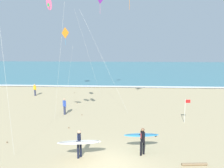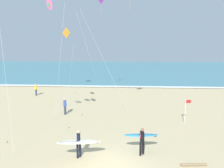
{
  "view_description": "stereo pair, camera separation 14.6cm",
  "coord_description": "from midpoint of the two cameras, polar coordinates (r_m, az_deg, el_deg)",
  "views": [
    {
      "loc": [
        0.67,
        -11.44,
        6.52
      ],
      "look_at": [
        -0.32,
        5.16,
        3.73
      ],
      "focal_mm": 36.03,
      "sensor_mm": 36.0,
      "label": 1
    },
    {
      "loc": [
        0.82,
        -11.43,
        6.52
      ],
      "look_at": [
        -0.32,
        5.16,
        3.73
      ],
      "focal_mm": 36.03,
      "sensor_mm": 36.0,
      "label": 2
    }
  ],
  "objects": [
    {
      "name": "ground_plane",
      "position": [
        13.18,
        0.18,
        -20.12
      ],
      "size": [
        160.0,
        160.0,
        0.0
      ],
      "primitive_type": "plane",
      "color": "tan"
    },
    {
      "name": "ocean_water",
      "position": [
        65.98,
        3.28,
        3.87
      ],
      "size": [
        160.0,
        60.0,
        0.08
      ],
      "primitive_type": "cube",
      "color": "teal",
      "rests_on": "ground"
    },
    {
      "name": "shoreline_foam",
      "position": [
        36.53,
        2.7,
        -0.64
      ],
      "size": [
        160.0,
        1.32,
        0.01
      ],
      "primitive_type": "cube",
      "color": "white",
      "rests_on": "ocean_water"
    },
    {
      "name": "surfer_lead",
      "position": [
        14.18,
        7.79,
        -13.28
      ],
      "size": [
        2.23,
        1.05,
        1.71
      ],
      "color": "black",
      "rests_on": "ground"
    },
    {
      "name": "surfer_trailing",
      "position": [
        13.56,
        -8.13,
        -14.34
      ],
      "size": [
        2.58,
        1.2,
        1.71
      ],
      "color": "black",
      "rests_on": "ground"
    },
    {
      "name": "kite_diamond_violet_near",
      "position": [
        29.36,
        -2.83,
        20.42
      ],
      "size": [
        2.81,
        4.46,
        13.2
      ],
      "color": "purple",
      "rests_on": "ground"
    },
    {
      "name": "kite_delta_rose_mid",
      "position": [
        20.32,
        -15.21,
        18.96
      ],
      "size": [
        2.29,
        2.53,
        10.56
      ],
      "color": "pink",
      "rests_on": "ground"
    },
    {
      "name": "kite_diamond_amber_high",
      "position": [
        32.77,
        -11.36,
        12.27
      ],
      "size": [
        1.91,
        1.36,
        9.15
      ],
      "color": "orange",
      "rests_on": "ground"
    },
    {
      "name": "bystander_blue_top",
      "position": [
        22.25,
        -11.66,
        -5.55
      ],
      "size": [
        0.37,
        0.38,
        1.59
      ],
      "color": "#2D334C",
      "rests_on": "ground"
    },
    {
      "name": "bystander_yellow_top",
      "position": [
        31.76,
        -18.61,
        -1.34
      ],
      "size": [
        0.45,
        0.3,
        1.59
      ],
      "color": "#2D334C",
      "rests_on": "ground"
    },
    {
      "name": "lifeguard_flag",
      "position": [
        20.34,
        18.46,
        -5.95
      ],
      "size": [
        0.45,
        0.05,
        2.1
      ],
      "color": "silver",
      "rests_on": "ground"
    },
    {
      "name": "driftwood_log",
      "position": [
        13.95,
        20.33,
        -18.62
      ],
      "size": [
        1.43,
        0.29,
        0.15
      ],
      "primitive_type": "cylinder",
      "rotation": [
        0.0,
        1.57,
        3.24
      ],
      "color": "#846B4C",
      "rests_on": "ground"
    }
  ]
}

